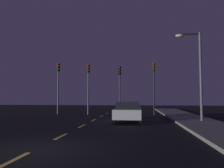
# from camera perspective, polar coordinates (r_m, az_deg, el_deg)

# --- Properties ---
(ground_plane) EXTENTS (80.00, 80.00, 0.00)m
(ground_plane) POSITION_cam_1_polar(r_m,az_deg,el_deg) (14.73, -7.07, -10.25)
(ground_plane) COLOR black
(sidewalk_curb_right) EXTENTS (3.00, 40.00, 0.15)m
(sidewalk_curb_right) POSITION_cam_1_polar(r_m,az_deg,el_deg) (14.89, 22.72, -9.64)
(sidewalk_curb_right) COLOR gray
(sidewalk_curb_right) RESTS_ON ground_plane
(lane_stripe_nearest) EXTENTS (0.16, 1.60, 0.01)m
(lane_stripe_nearest) POSITION_cam_1_polar(r_m,az_deg,el_deg) (7.13, -23.43, -17.17)
(lane_stripe_nearest) COLOR #EACC4C
(lane_stripe_nearest) RESTS_ON ground_plane
(lane_stripe_second) EXTENTS (0.16, 1.60, 0.01)m
(lane_stripe_second) POSITION_cam_1_polar(r_m,az_deg,el_deg) (10.54, -12.82, -12.84)
(lane_stripe_second) COLOR #EACC4C
(lane_stripe_second) RESTS_ON ground_plane
(lane_stripe_third) EXTENTS (0.16, 1.60, 0.01)m
(lane_stripe_third) POSITION_cam_1_polar(r_m,az_deg,el_deg) (14.15, -7.65, -10.51)
(lane_stripe_third) COLOR #EACC4C
(lane_stripe_third) RESTS_ON ground_plane
(lane_stripe_fourth) EXTENTS (0.16, 1.60, 0.01)m
(lane_stripe_fourth) POSITION_cam_1_polar(r_m,az_deg,el_deg) (17.84, -4.63, -9.09)
(lane_stripe_fourth) COLOR #EACC4C
(lane_stripe_fourth) RESTS_ON ground_plane
(lane_stripe_fifth) EXTENTS (0.16, 1.60, 0.01)m
(lane_stripe_fifth) POSITION_cam_1_polar(r_m,az_deg,el_deg) (21.56, -2.66, -8.15)
(lane_stripe_fifth) COLOR #EACC4C
(lane_stripe_fifth) RESTS_ON ground_plane
(lane_stripe_sixth) EXTENTS (0.16, 1.60, 0.01)m
(lane_stripe_sixth) POSITION_cam_1_polar(r_m,az_deg,el_deg) (25.31, -1.29, -7.48)
(lane_stripe_sixth) COLOR #EACC4C
(lane_stripe_sixth) RESTS_ON ground_plane
(traffic_signal_far_left) EXTENTS (0.32, 0.38, 5.46)m
(traffic_signal_far_left) POSITION_cam_1_polar(r_m,az_deg,el_deg) (24.67, -13.52, 1.33)
(traffic_signal_far_left) COLOR #4C4C51
(traffic_signal_far_left) RESTS_ON ground_plane
(traffic_signal_center_left) EXTENTS (0.32, 0.38, 5.26)m
(traffic_signal_center_left) POSITION_cam_1_polar(r_m,az_deg,el_deg) (23.74, -6.07, 1.13)
(traffic_signal_center_left) COLOR #4C4C51
(traffic_signal_center_left) RESTS_ON ground_plane
(traffic_signal_center_right) EXTENTS (0.32, 0.38, 5.03)m
(traffic_signal_center_right) POSITION_cam_1_polar(r_m,az_deg,el_deg) (23.23, 1.94, 0.85)
(traffic_signal_center_right) COLOR #2D2D30
(traffic_signal_center_right) RESTS_ON ground_plane
(traffic_signal_far_right) EXTENTS (0.32, 0.38, 5.35)m
(traffic_signal_far_right) POSITION_cam_1_polar(r_m,az_deg,el_deg) (23.24, 10.57, 1.41)
(traffic_signal_far_right) COLOR black
(traffic_signal_far_right) RESTS_ON ground_plane
(car_stopped_ahead) EXTENTS (1.97, 4.59, 1.46)m
(car_stopped_ahead) POSITION_cam_1_polar(r_m,az_deg,el_deg) (16.49, 4.16, -6.93)
(car_stopped_ahead) COLOR silver
(car_stopped_ahead) RESTS_ON ground_plane
(street_lamp_right) EXTENTS (1.77, 0.36, 6.34)m
(street_lamp_right) POSITION_cam_1_polar(r_m,az_deg,el_deg) (16.78, 20.62, 4.01)
(street_lamp_right) COLOR #4C4C51
(street_lamp_right) RESTS_ON ground_plane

